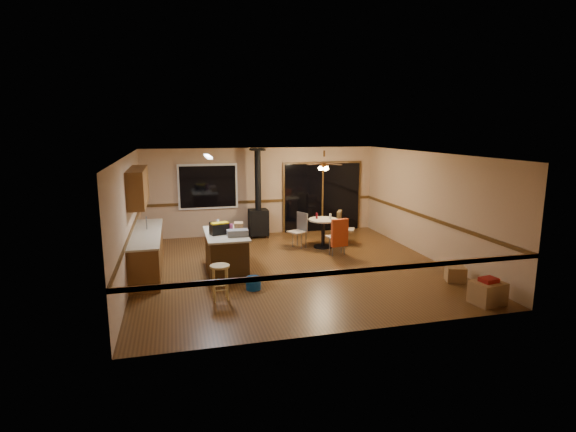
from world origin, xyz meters
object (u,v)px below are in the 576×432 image
object	(u,v)px
toolbox_grey	(238,233)
toolbox_black	(220,229)
bar_stool	(220,282)
wood_stove	(258,213)
box_corner_b	(455,274)
dining_table	(323,228)
blue_bucket	(253,283)
box_under_window	(230,231)
box_corner_a	(488,293)
kitchen_island	(226,252)
chair_near	(339,233)
chair_right	(340,224)
chair_left	(300,226)

from	to	relation	value
toolbox_grey	toolbox_black	bearing A→B (deg)	141.60
toolbox_grey	bar_stool	world-z (taller)	toolbox_grey
wood_stove	box_corner_b	size ratio (longest dim) A/B	6.52
toolbox_black	box_corner_b	world-z (taller)	toolbox_black
bar_stool	dining_table	bearing A→B (deg)	45.32
blue_bucket	box_under_window	bearing A→B (deg)	89.04
bar_stool	blue_bucket	xyz separation A→B (m)	(0.69, 0.39, -0.21)
toolbox_black	dining_table	world-z (taller)	toolbox_black
bar_stool	box_corner_b	size ratio (longest dim) A/B	1.74
box_corner_b	box_corner_a	bearing A→B (deg)	-97.91
wood_stove	kitchen_island	bearing A→B (deg)	-113.09
kitchen_island	bar_stool	world-z (taller)	kitchen_island
blue_bucket	dining_table	xyz separation A→B (m)	(2.38, 2.72, 0.40)
bar_stool	box_corner_b	distance (m)	4.90
toolbox_black	chair_near	size ratio (longest dim) A/B	0.59
bar_stool	box_under_window	world-z (taller)	bar_stool
dining_table	box_under_window	distance (m)	2.83
wood_stove	dining_table	world-z (taller)	wood_stove
kitchen_island	box_under_window	size ratio (longest dim) A/B	3.24
kitchen_island	chair_right	bearing A→B (deg)	26.01
bar_stool	box_corner_b	bearing A→B (deg)	-2.13
chair_near	box_corner_a	xyz separation A→B (m)	(1.53, -3.63, -0.39)
wood_stove	blue_bucket	size ratio (longest dim) A/B	8.35
dining_table	chair_near	distance (m)	0.89
wood_stove	bar_stool	distance (m)	4.95
dining_table	toolbox_grey	bearing A→B (deg)	-144.18
toolbox_grey	box_under_window	world-z (taller)	toolbox_grey
toolbox_black	bar_stool	xyz separation A→B (m)	(-0.17, -1.54, -0.68)
chair_right	wood_stove	bearing A→B (deg)	144.53
chair_right	box_corner_b	bearing A→B (deg)	-69.36
toolbox_black	dining_table	distance (m)	3.34
kitchen_island	box_corner_b	size ratio (longest dim) A/B	4.34
toolbox_grey	blue_bucket	distance (m)	1.23
kitchen_island	toolbox_black	distance (m)	0.58
wood_stove	toolbox_black	size ratio (longest dim) A/B	6.09
toolbox_grey	blue_bucket	size ratio (longest dim) A/B	1.48
wood_stove	blue_bucket	bearing A→B (deg)	-101.91
wood_stove	toolbox_grey	size ratio (longest dim) A/B	5.65
box_corner_a	chair_left	bearing A→B (deg)	115.88
wood_stove	chair_left	xyz separation A→B (m)	(0.87, -1.42, -0.14)
blue_bucket	chair_right	bearing A→B (deg)	44.34
box_corner_a	bar_stool	bearing A→B (deg)	163.45
toolbox_black	box_under_window	distance (m)	3.34
toolbox_black	box_corner_b	bearing A→B (deg)	-19.97
toolbox_black	chair_left	distance (m)	2.90
toolbox_grey	toolbox_black	size ratio (longest dim) A/B	1.08
bar_stool	box_under_window	xyz separation A→B (m)	(0.77, 4.72, -0.13)
toolbox_grey	blue_bucket	bearing A→B (deg)	-78.42
toolbox_grey	chair_right	distance (m)	3.69
box_corner_a	box_corner_b	bearing A→B (deg)	82.09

